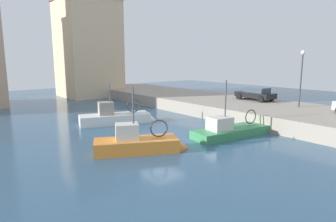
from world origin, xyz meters
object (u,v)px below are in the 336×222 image
(fishing_boat_orange, at_px, (142,149))
(parked_car_black, at_px, (256,94))
(fishing_boat_green, at_px, (236,133))
(fishing_boat_white, at_px, (119,122))
(quay_streetlamp, at_px, (302,69))

(fishing_boat_orange, xyz_separation_m, parked_car_black, (16.17, 3.57, 1.75))
(fishing_boat_green, distance_m, parked_car_black, 10.13)
(fishing_boat_orange, distance_m, parked_car_black, 16.65)
(fishing_boat_white, relative_size, quay_streetlamp, 1.39)
(fishing_boat_green, bearing_deg, fishing_boat_orange, 171.82)
(fishing_boat_white, xyz_separation_m, quay_streetlamp, (12.82, -8.81, 4.34))
(parked_car_black, relative_size, quay_streetlamp, 0.82)
(parked_car_black, bearing_deg, quay_streetlamp, -97.23)
(fishing_boat_white, bearing_deg, fishing_boat_green, -61.86)
(parked_car_black, xyz_separation_m, quay_streetlamp, (-0.61, -4.85, 2.58))
(fishing_boat_orange, bearing_deg, parked_car_black, 12.45)
(fishing_boat_green, relative_size, quay_streetlamp, 1.47)
(fishing_boat_white, bearing_deg, quay_streetlamp, -34.50)
(fishing_boat_green, height_order, fishing_boat_orange, fishing_boat_green)
(fishing_boat_orange, relative_size, parked_car_black, 1.43)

